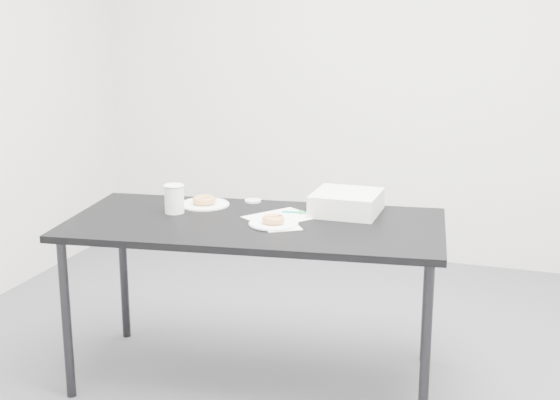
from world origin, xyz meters
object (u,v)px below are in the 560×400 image
(table, at_px, (255,234))
(pen, at_px, (296,212))
(donut_near, at_px, (274,219))
(plate_near, at_px, (274,224))
(plate_far, at_px, (204,205))
(donut_far, at_px, (204,200))
(scorecard, at_px, (280,217))
(coffee_cup, at_px, (174,199))
(bakery_box, at_px, (347,203))

(table, bearing_deg, pen, 46.47)
(donut_near, bearing_deg, pen, 79.96)
(plate_near, distance_m, plate_far, 0.49)
(pen, bearing_deg, plate_far, 170.74)
(donut_far, bearing_deg, donut_near, -27.54)
(scorecard, bearing_deg, coffee_cup, -136.20)
(scorecard, relative_size, donut_near, 2.79)
(coffee_cup, relative_size, bakery_box, 0.45)
(bakery_box, bearing_deg, plate_far, -173.80)
(donut_near, bearing_deg, bakery_box, 49.07)
(table, relative_size, plate_near, 8.08)
(plate_near, distance_m, donut_near, 0.02)
(plate_near, height_order, plate_far, plate_near)
(plate_far, relative_size, donut_far, 2.13)
(donut_far, bearing_deg, table, -30.58)
(table, height_order, scorecard, scorecard)
(scorecard, bearing_deg, table, -96.27)
(table, bearing_deg, plate_far, 142.09)
(table, relative_size, plate_far, 7.30)
(donut_near, height_order, donut_far, donut_far)
(table, relative_size, bakery_box, 5.90)
(pen, xyz_separation_m, donut_far, (-0.47, 0.01, 0.02))
(pen, height_order, plate_far, pen)
(donut_far, xyz_separation_m, bakery_box, (0.70, 0.07, 0.02))
(plate_near, xyz_separation_m, plate_far, (-0.43, 0.23, -0.00))
(scorecard, distance_m, coffee_cup, 0.51)
(table, bearing_deg, donut_near, -23.39)
(donut_near, relative_size, plate_far, 0.42)
(scorecard, relative_size, bakery_box, 0.96)
(table, distance_m, bakery_box, 0.46)
(plate_near, height_order, coffee_cup, coffee_cup)
(plate_near, xyz_separation_m, bakery_box, (0.26, 0.30, 0.04))
(plate_far, bearing_deg, scorecard, -12.81)
(bakery_box, bearing_deg, table, -142.85)
(table, height_order, plate_near, plate_near)
(coffee_cup, bearing_deg, scorecard, 8.94)
(plate_near, bearing_deg, plate_far, 152.46)
(table, distance_m, plate_near, 0.12)
(donut_near, distance_m, coffee_cup, 0.51)
(table, xyz_separation_m, donut_near, (0.10, -0.03, 0.08))
(donut_near, height_order, coffee_cup, coffee_cup)
(scorecard, xyz_separation_m, donut_near, (0.01, -0.13, 0.02))
(bakery_box, bearing_deg, donut_near, -130.85)
(plate_near, relative_size, donut_near, 2.13)
(plate_near, relative_size, donut_far, 1.92)
(table, distance_m, coffee_cup, 0.43)
(bakery_box, bearing_deg, coffee_cup, -162.00)
(plate_near, xyz_separation_m, donut_far, (-0.43, 0.23, 0.02))
(pen, distance_m, plate_far, 0.47)
(coffee_cup, bearing_deg, pen, 16.80)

